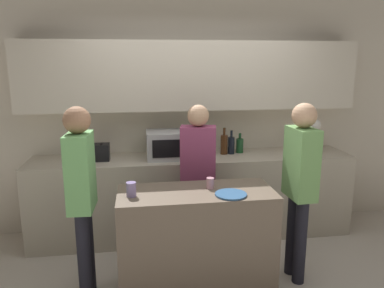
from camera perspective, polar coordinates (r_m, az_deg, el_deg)
back_wall at (r=4.36m, az=-0.36°, el=6.66°), size 6.40×0.40×2.70m
back_counter at (r=4.35m, az=0.16°, el=-7.90°), size 3.60×0.62×0.93m
kitchen_island at (r=3.35m, az=0.64°, el=-14.59°), size 1.32×0.55×0.92m
microwave at (r=4.13m, az=-3.32°, el=-0.09°), size 0.52×0.39×0.30m
toaster at (r=4.15m, az=-14.25°, el=-1.23°), size 0.26×0.16×0.18m
potted_plant at (r=4.58m, az=18.13°, el=1.18°), size 0.14×0.14×0.40m
bottle_0 at (r=4.31m, az=4.91°, el=-0.01°), size 0.08×0.08×0.31m
bottle_1 at (r=4.33m, az=6.00°, el=-0.13°), size 0.07×0.07×0.27m
bottle_2 at (r=4.40m, az=7.28°, el=-0.19°), size 0.08×0.08×0.23m
plate_on_island at (r=3.09m, az=5.94°, el=-7.64°), size 0.26×0.26×0.01m
cup_0 at (r=3.22m, az=2.80°, el=-5.98°), size 0.07×0.07×0.09m
cup_1 at (r=3.07m, az=-9.25°, el=-6.84°), size 0.08×0.08×0.12m
person_left at (r=3.68m, az=0.92°, el=-4.06°), size 0.37×0.25×1.58m
person_center at (r=3.19m, az=-16.49°, el=-6.45°), size 0.22×0.35×1.65m
person_right at (r=3.46m, az=16.16°, el=-5.00°), size 0.22×0.35×1.64m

